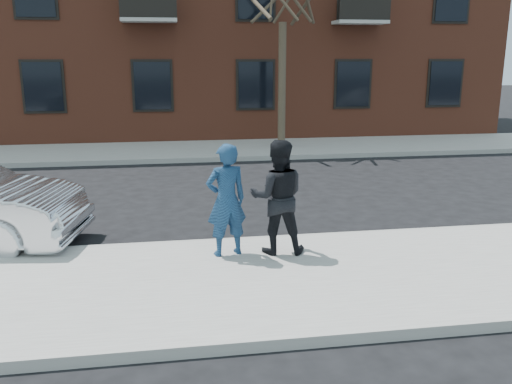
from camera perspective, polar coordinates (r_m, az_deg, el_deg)
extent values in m
plane|color=black|center=(8.13, -13.17, -9.93)|extent=(100.00, 100.00, 0.00)
cube|color=gray|center=(7.87, -13.32, -10.17)|extent=(50.00, 3.50, 0.15)
cube|color=#999691|center=(9.54, -12.59, -5.75)|extent=(50.00, 0.10, 0.15)
cube|color=gray|center=(18.95, -10.98, 4.21)|extent=(50.00, 3.50, 0.15)
cube|color=#999691|center=(17.18, -11.14, 3.19)|extent=(50.00, 0.10, 0.15)
cube|color=black|center=(20.64, -0.03, 11.20)|extent=(1.30, 0.06, 1.70)
cube|color=black|center=(23.08, 19.29, 10.74)|extent=(1.30, 0.06, 1.70)
cylinder|color=#3D3124|center=(18.84, 2.75, 11.05)|extent=(0.26, 0.26, 4.20)
imported|color=navy|center=(8.55, -3.15, -0.86)|extent=(0.74, 0.58, 1.81)
cube|color=black|center=(8.65, -3.98, 1.60)|extent=(0.10, 0.14, 0.08)
imported|color=black|center=(8.65, 2.28, -0.53)|extent=(0.98, 0.81, 1.85)
cube|color=black|center=(8.79, 1.24, 0.46)|extent=(0.08, 0.14, 0.06)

